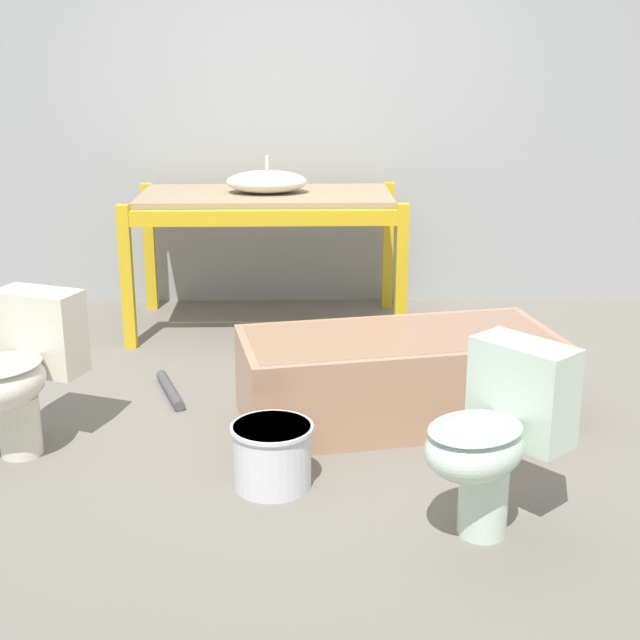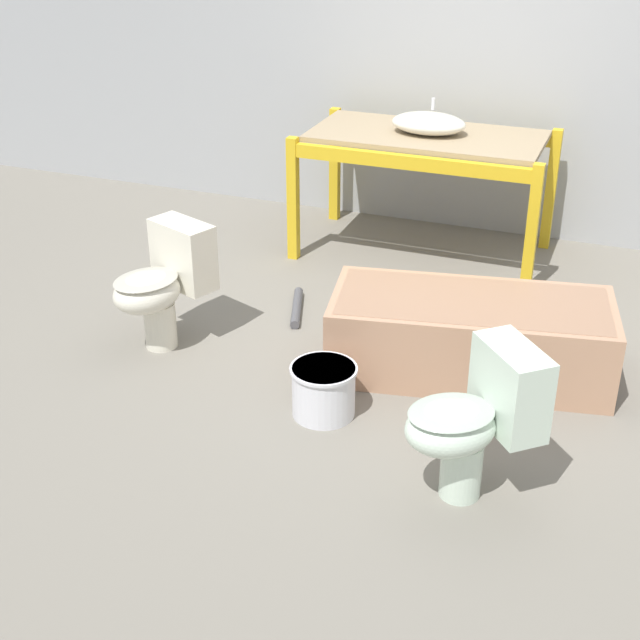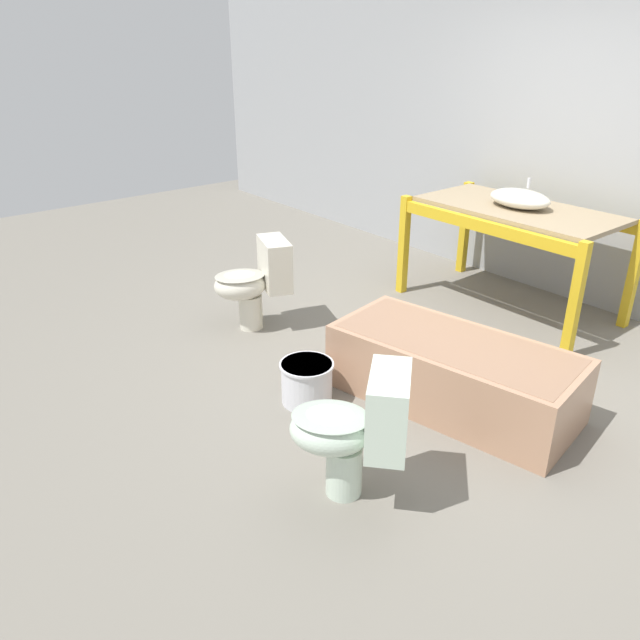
# 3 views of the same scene
# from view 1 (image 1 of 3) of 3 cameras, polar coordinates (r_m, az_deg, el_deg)

# --- Properties ---
(ground_plane) EXTENTS (12.00, 12.00, 0.00)m
(ground_plane) POSITION_cam_1_polar(r_m,az_deg,el_deg) (4.70, -0.70, -4.83)
(ground_plane) COLOR slate
(warehouse_wall_rear) EXTENTS (10.80, 0.08, 3.20)m
(warehouse_wall_rear) POSITION_cam_1_polar(r_m,az_deg,el_deg) (6.23, -0.95, 15.70)
(warehouse_wall_rear) COLOR #9EA0A3
(warehouse_wall_rear) RESTS_ON ground_plane
(shelving_rack) EXTENTS (1.71, 0.91, 0.87)m
(shelving_rack) POSITION_cam_1_polar(r_m,az_deg,el_deg) (5.68, -3.46, 6.88)
(shelving_rack) COLOR gold
(shelving_rack) RESTS_ON ground_plane
(sink_basin) EXTENTS (0.51, 0.34, 0.22)m
(sink_basin) POSITION_cam_1_polar(r_m,az_deg,el_deg) (5.64, -3.43, 8.83)
(sink_basin) COLOR silver
(sink_basin) RESTS_ON shelving_rack
(bathtub_main) EXTENTS (1.61, 0.93, 0.43)m
(bathtub_main) POSITION_cam_1_polar(r_m,az_deg,el_deg) (4.34, 5.01, -3.26)
(bathtub_main) COLOR tan
(bathtub_main) RESTS_ON ground_plane
(toilet_near) EXTENTS (0.67, 0.65, 0.71)m
(toilet_near) POSITION_cam_1_polar(r_m,az_deg,el_deg) (3.36, 11.15, -6.99)
(toilet_near) COLOR silver
(toilet_near) RESTS_ON ground_plane
(toilet_far) EXTENTS (0.54, 0.67, 0.71)m
(toilet_far) POSITION_cam_1_polar(r_m,az_deg,el_deg) (4.16, -18.59, -2.83)
(toilet_far) COLOR silver
(toilet_far) RESTS_ON ground_plane
(bucket_white) EXTENTS (0.34, 0.34, 0.27)m
(bucket_white) POSITION_cam_1_polar(r_m,az_deg,el_deg) (3.72, -3.07, -8.57)
(bucket_white) COLOR silver
(bucket_white) RESTS_ON ground_plane
(loose_pipe) EXTENTS (0.21, 0.47, 0.06)m
(loose_pipe) POSITION_cam_1_polar(r_m,az_deg,el_deg) (4.75, -9.57, -4.44)
(loose_pipe) COLOR #4C4C51
(loose_pipe) RESTS_ON ground_plane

